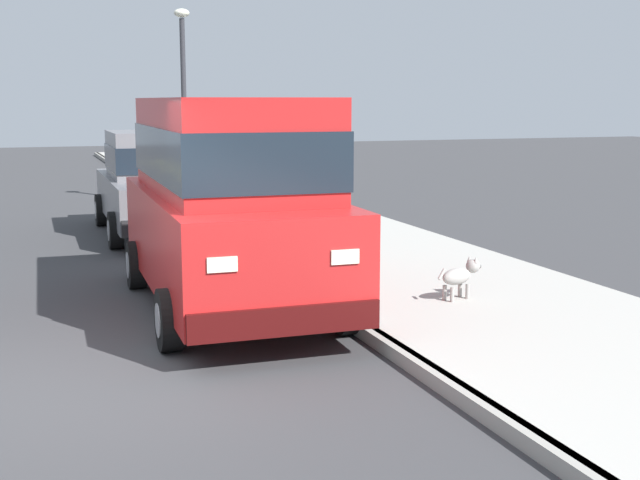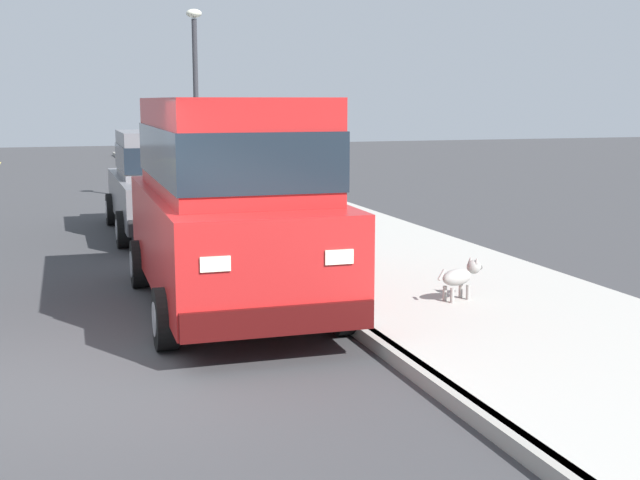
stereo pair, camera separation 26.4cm
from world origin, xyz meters
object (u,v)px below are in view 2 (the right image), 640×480
car_red_van (229,194)px  fire_hydrant (297,236)px  car_grey_sedan (165,181)px  dog_grey (461,276)px  street_lamp (196,82)px

car_red_van → fire_hydrant: (1.50, 2.20, -0.92)m
car_grey_sedan → dog_grey: (2.50, -7.09, -0.55)m
fire_hydrant → street_lamp: (-0.10, 7.80, 2.43)m
car_red_van → street_lamp: (1.40, 9.99, 1.51)m
dog_grey → fire_hydrant: 3.37m
dog_grey → street_lamp: bearing=96.1°
fire_hydrant → car_red_van: bearing=-124.3°
dog_grey → fire_hydrant: size_ratio=1.01×
car_grey_sedan → fire_hydrant: 4.18m
car_grey_sedan → car_red_van: bearing=-90.7°
car_grey_sedan → dog_grey: bearing=-70.5°
car_grey_sedan → fire_hydrant: (1.42, -3.90, -0.51)m
car_grey_sedan → street_lamp: 4.54m
dog_grey → street_lamp: street_lamp is taller
car_red_van → dog_grey: bearing=-21.1°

